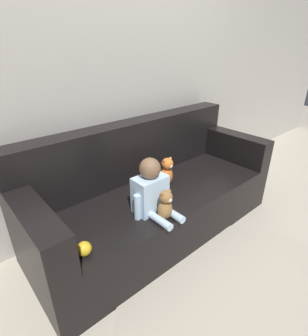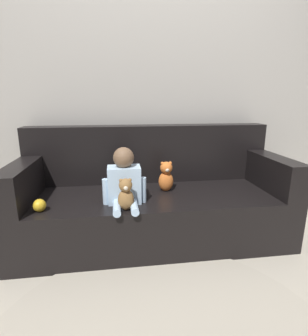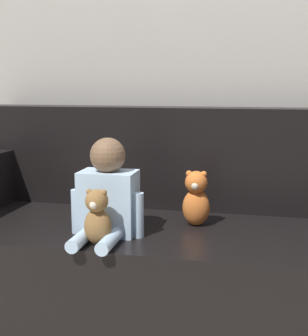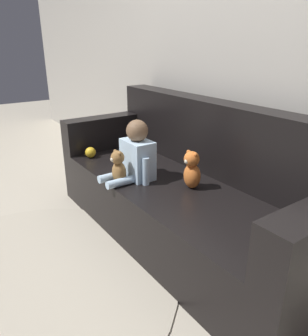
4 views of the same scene
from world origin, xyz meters
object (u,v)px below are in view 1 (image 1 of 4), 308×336
Objects in this scene: person_baby at (151,191)px; teddy_bear_brown at (165,205)px; couch at (153,194)px; toy_ball at (84,249)px; plush_toy_side at (167,172)px.

person_baby is 1.80× the size of teddy_bear_brown.
couch is at bearing 47.34° from person_baby.
person_baby is at bearing -132.66° from couch.
person_baby reaches higher than teddy_bear_brown.
couch reaches higher than person_baby.
toy_ball is at bearing -157.21° from couch.
toy_ball is (-0.55, -0.08, -0.12)m from person_baby.
person_baby reaches higher than toy_ball.
couch is 5.27× the size of person_baby.
plush_toy_side is at bearing 30.72° from person_baby.
teddy_bear_brown is at bearing -120.68° from couch.
person_baby is 0.14m from teddy_bear_brown.
couch is 9.48× the size of teddy_bear_brown.
couch reaches higher than plush_toy_side.
couch is 0.23m from plush_toy_side.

